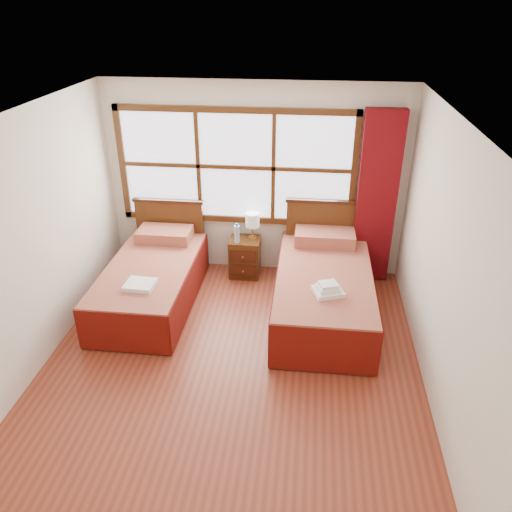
# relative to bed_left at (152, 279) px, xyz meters

# --- Properties ---
(floor) EXTENTS (4.50, 4.50, 0.00)m
(floor) POSITION_rel_bed_left_xyz_m (1.19, -1.20, -0.31)
(floor) COLOR brown
(floor) RESTS_ON ground
(ceiling) EXTENTS (4.50, 4.50, 0.00)m
(ceiling) POSITION_rel_bed_left_xyz_m (1.19, -1.20, 2.29)
(ceiling) COLOR white
(ceiling) RESTS_ON wall_back
(wall_back) EXTENTS (4.00, 0.00, 4.00)m
(wall_back) POSITION_rel_bed_left_xyz_m (1.19, 1.05, 0.99)
(wall_back) COLOR silver
(wall_back) RESTS_ON floor
(wall_left) EXTENTS (0.00, 4.50, 4.50)m
(wall_left) POSITION_rel_bed_left_xyz_m (-0.81, -1.20, 0.99)
(wall_left) COLOR silver
(wall_left) RESTS_ON floor
(wall_right) EXTENTS (0.00, 4.50, 4.50)m
(wall_right) POSITION_rel_bed_left_xyz_m (3.19, -1.20, 0.99)
(wall_right) COLOR silver
(wall_right) RESTS_ON floor
(window) EXTENTS (3.16, 0.06, 1.56)m
(window) POSITION_rel_bed_left_xyz_m (0.94, 1.02, 1.19)
(window) COLOR white
(window) RESTS_ON wall_back
(curtain) EXTENTS (0.50, 0.16, 2.30)m
(curtain) POSITION_rel_bed_left_xyz_m (2.79, 0.91, 0.86)
(curtain) COLOR maroon
(curtain) RESTS_ON wall_back
(bed_left) EXTENTS (1.06, 2.08, 1.03)m
(bed_left) POSITION_rel_bed_left_xyz_m (0.00, 0.00, 0.00)
(bed_left) COLOR #36180B
(bed_left) RESTS_ON floor
(bed_right) EXTENTS (1.14, 2.22, 1.12)m
(bed_right) POSITION_rel_bed_left_xyz_m (2.15, -0.00, 0.03)
(bed_right) COLOR #36180B
(bed_right) RESTS_ON floor
(nightstand) EXTENTS (0.41, 0.41, 0.55)m
(nightstand) POSITION_rel_bed_left_xyz_m (1.08, 0.80, -0.04)
(nightstand) COLOR #4A2810
(nightstand) RESTS_ON floor
(towels_left) EXTENTS (0.34, 0.30, 0.05)m
(towels_left) POSITION_rel_bed_left_xyz_m (0.05, -0.56, 0.26)
(towels_left) COLOR white
(towels_left) RESTS_ON bed_left
(towels_right) EXTENTS (0.38, 0.36, 0.13)m
(towels_right) POSITION_rel_bed_left_xyz_m (2.18, -0.54, 0.33)
(towels_right) COLOR white
(towels_right) RESTS_ON bed_right
(lamp) EXTENTS (0.19, 0.19, 0.36)m
(lamp) POSITION_rel_bed_left_xyz_m (1.18, 0.86, 0.49)
(lamp) COLOR gold
(lamp) RESTS_ON nightstand
(bottle_near) EXTENTS (0.07, 0.07, 0.27)m
(bottle_near) POSITION_rel_bed_left_xyz_m (0.98, 0.73, 0.36)
(bottle_near) COLOR #A2BED0
(bottle_near) RESTS_ON nightstand
(bottle_far) EXTENTS (0.07, 0.07, 0.28)m
(bottle_far) POSITION_rel_bed_left_xyz_m (0.99, 0.70, 0.36)
(bottle_far) COLOR #A2BED0
(bottle_far) RESTS_ON nightstand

